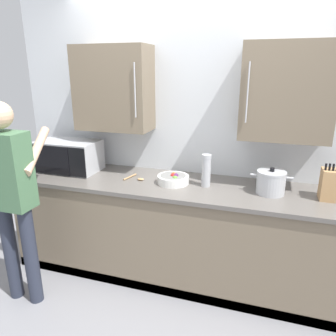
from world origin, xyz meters
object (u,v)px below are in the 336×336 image
(stock_pot, at_px, (271,182))
(fruit_bowl, at_px, (173,179))
(thermos_flask, at_px, (206,170))
(person_figure, at_px, (11,189))
(knife_block, at_px, (328,184))
(microwave_oven, at_px, (66,156))
(wooden_spoon, at_px, (136,178))

(stock_pot, xyz_separation_m, fruit_bowl, (-0.81, -0.01, -0.05))
(thermos_flask, relative_size, person_figure, 0.17)
(fruit_bowl, bearing_deg, knife_block, 0.78)
(thermos_flask, distance_m, stock_pot, 0.53)
(knife_block, distance_m, person_figure, 2.42)
(microwave_oven, xyz_separation_m, wooden_spoon, (0.75, -0.04, -0.14))
(thermos_flask, bearing_deg, wooden_spoon, -178.69)
(fruit_bowl, bearing_deg, thermos_flask, 3.21)
(wooden_spoon, bearing_deg, fruit_bowl, -0.22)
(wooden_spoon, bearing_deg, knife_block, 0.56)
(knife_block, xyz_separation_m, thermos_flask, (-0.94, -0.00, 0.02))
(stock_pot, distance_m, wooden_spoon, 1.16)
(knife_block, xyz_separation_m, fruit_bowl, (-1.22, -0.02, -0.08))
(microwave_oven, xyz_separation_m, person_figure, (0.01, -0.74, -0.07))
(knife_block, xyz_separation_m, wooden_spoon, (-1.57, -0.02, -0.11))
(stock_pot, relative_size, person_figure, 0.20)
(wooden_spoon, bearing_deg, thermos_flask, 1.31)
(knife_block, distance_m, wooden_spoon, 1.58)
(microwave_oven, relative_size, stock_pot, 1.82)
(microwave_oven, distance_m, knife_block, 2.32)
(microwave_oven, relative_size, knife_block, 1.89)
(thermos_flask, bearing_deg, fruit_bowl, -176.79)
(thermos_flask, relative_size, fruit_bowl, 1.01)
(knife_block, height_order, wooden_spoon, knife_block)
(fruit_bowl, bearing_deg, stock_pot, 0.59)
(microwave_oven, xyz_separation_m, stock_pot, (1.91, -0.04, -0.05))
(knife_block, height_order, person_figure, person_figure)
(knife_block, bearing_deg, stock_pot, -178.85)
(thermos_flask, xyz_separation_m, person_figure, (-1.38, -0.71, -0.07))
(thermos_flask, height_order, fruit_bowl, thermos_flask)
(knife_block, height_order, thermos_flask, knife_block)
(thermos_flask, distance_m, person_figure, 1.55)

